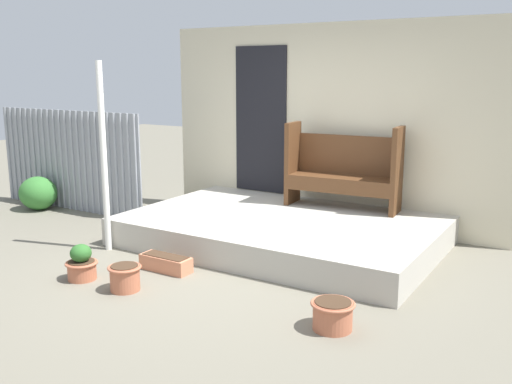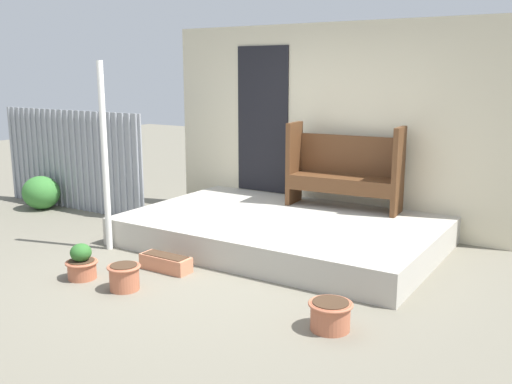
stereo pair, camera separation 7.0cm
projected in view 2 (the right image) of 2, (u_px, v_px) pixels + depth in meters
ground_plane at (221, 271)px, 5.81m from camera, size 24.00×24.00×0.00m
porch_slab at (282, 231)px, 6.68m from camera, size 3.52×2.28×0.32m
house_wall at (325, 126)px, 7.43m from camera, size 4.72×0.08×2.60m
fence_corrugated at (71, 160)px, 8.32m from camera, size 2.81×0.05×1.45m
support_post at (105, 158)px, 6.32m from camera, size 0.07×0.07×2.11m
bench at (345, 167)px, 7.03m from camera, size 1.43×0.50×1.04m
flower_pot_left at (82, 263)px, 5.57m from camera, size 0.32×0.32×0.35m
flower_pot_middle at (124, 276)px, 5.29m from camera, size 0.31×0.31×0.24m
flower_pot_right at (330, 314)px, 4.47m from camera, size 0.36×0.36×0.23m
planter_box_rect at (166, 263)px, 5.82m from camera, size 0.55×0.20×0.16m
shrub_by_fence at (41, 193)px, 8.38m from camera, size 0.57×0.51×0.49m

